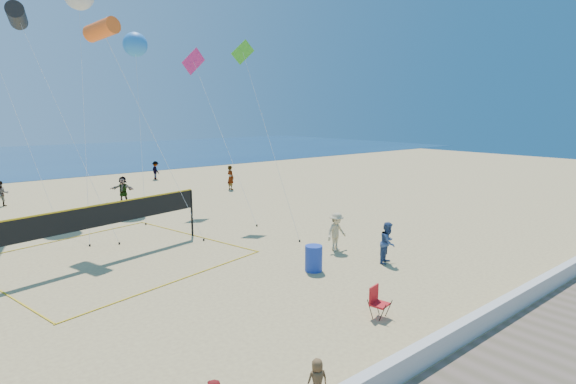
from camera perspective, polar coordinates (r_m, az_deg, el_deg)
ground at (r=12.89m, az=0.75°, el=-18.15°), size 120.00×120.00×0.00m
seawall at (r=10.93m, az=11.77°, el=-22.16°), size 32.00×0.30×0.60m
toddler at (r=9.34m, az=3.73°, el=-22.75°), size 0.49×0.41×0.87m
bystander_a at (r=18.91m, az=12.57°, el=-6.28°), size 1.00×0.90×1.71m
bystander_b at (r=20.18m, az=6.17°, el=-5.03°), size 1.15×0.70×1.73m
far_person_1 at (r=32.76m, az=-20.22°, el=0.30°), size 1.52×1.61×1.82m
far_person_2 at (r=36.23m, az=-7.31°, el=1.82°), size 0.48×0.72×1.94m
far_person_3 at (r=34.94m, az=-32.59°, el=-0.20°), size 0.84×0.66×1.69m
far_person_4 at (r=43.26m, az=-16.44°, el=2.65°), size 0.64×1.10×1.69m
camp_chair at (r=14.13m, az=11.23°, el=-13.30°), size 0.60×0.71×1.06m
trash_barrel at (r=17.67m, az=3.27°, el=-8.40°), size 0.74×0.74×1.01m
volleyball_net at (r=20.33m, az=-21.67°, el=-3.35°), size 10.63×10.52×2.39m
kite_1 at (r=28.67m, az=-31.18°, el=18.59°), size 2.82×8.31×11.64m
kite_2 at (r=23.96m, az=-22.57°, el=18.48°), size 3.63×4.86×10.45m
kite_4 at (r=26.17m, az=-5.28°, el=15.78°), size 1.91×6.56×10.18m
kite_5 at (r=30.01m, az=-11.55°, el=15.06°), size 1.76×7.49×10.20m
kite_7 at (r=32.61m, az=-18.84°, el=17.30°), size 3.60×7.62×11.30m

